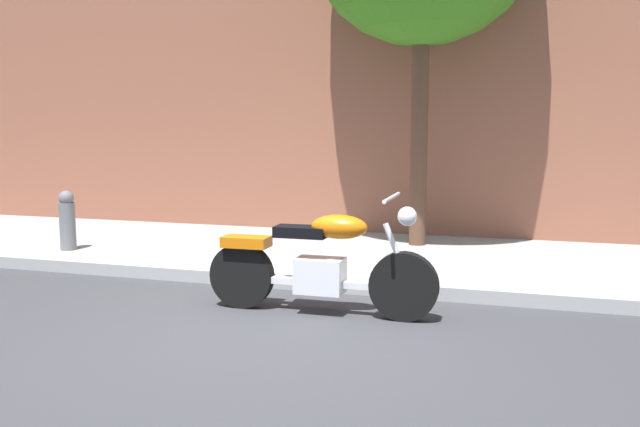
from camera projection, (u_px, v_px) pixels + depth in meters
ground_plane at (269, 331)px, 5.61m from camera, size 60.00×60.00×0.00m
sidewalk at (354, 257)px, 8.43m from camera, size 21.89×3.16×0.14m
motorcycle at (320, 265)px, 6.09m from camera, size 2.17×0.70×1.12m
fire_hydrant at (68, 225)px, 8.51m from camera, size 0.20×0.20×0.91m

